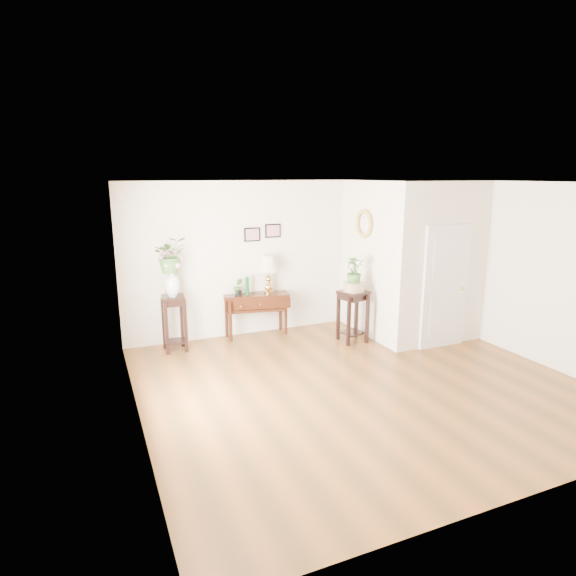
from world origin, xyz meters
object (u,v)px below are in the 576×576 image
table_lamp (268,274)px  console_table (256,315)px  plant_stand_a (174,323)px  plant_stand_b (353,316)px

table_lamp → console_table: bearing=180.0°
console_table → plant_stand_a: size_ratio=1.25×
table_lamp → plant_stand_b: size_ratio=0.76×
plant_stand_a → console_table: bearing=7.7°
console_table → plant_stand_a: bearing=-160.5°
plant_stand_b → table_lamp: bearing=141.4°
plant_stand_b → console_table: bearing=146.4°
table_lamp → plant_stand_a: bearing=-173.3°
console_table → table_lamp: 0.78m
console_table → plant_stand_b: 1.76m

